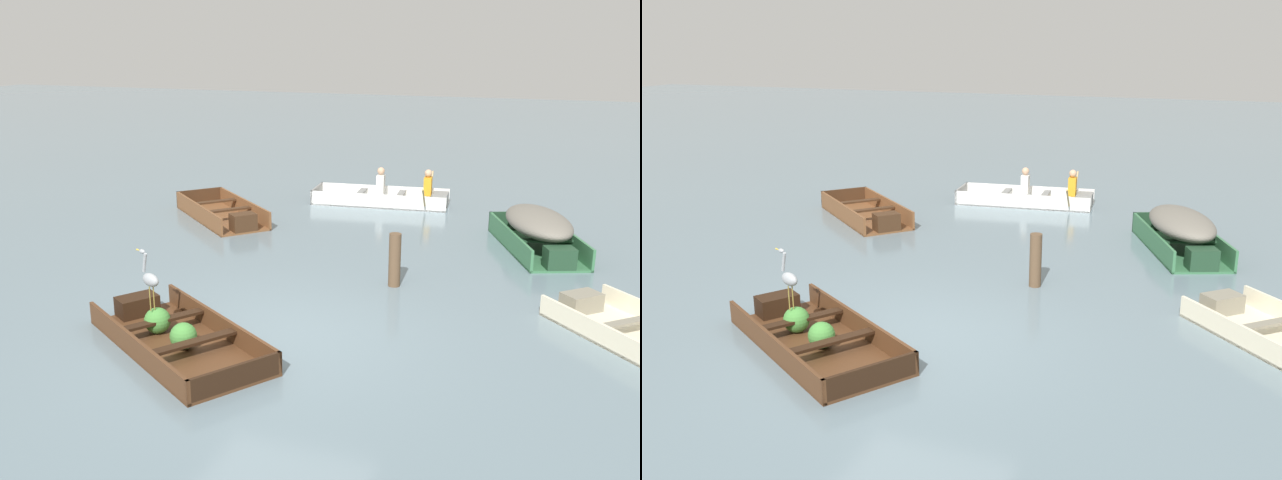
{
  "view_description": "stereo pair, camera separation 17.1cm",
  "coord_description": "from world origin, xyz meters",
  "views": [
    {
      "loc": [
        3.67,
        -8.32,
        4.05
      ],
      "look_at": [
        -0.62,
        3.68,
        0.35
      ],
      "focal_mm": 40.0,
      "sensor_mm": 36.0,
      "label": 1
    },
    {
      "loc": [
        3.83,
        -8.26,
        4.05
      ],
      "look_at": [
        -0.62,
        3.68,
        0.35
      ],
      "focal_mm": 40.0,
      "sensor_mm": 36.0,
      "label": 2
    }
  ],
  "objects": [
    {
      "name": "heron_on_dinghy",
      "position": [
        -1.57,
        -0.52,
        0.87
      ],
      "size": [
        0.44,
        0.26,
        0.84
      ],
      "color": "olive",
      "rests_on": "dinghy_dark_varnish_foreground"
    },
    {
      "name": "rowboat_white_with_crew",
      "position": [
        -0.49,
        8.36,
        0.18
      ],
      "size": [
        3.38,
        2.33,
        0.91
      ],
      "color": "white",
      "rests_on": "ground"
    },
    {
      "name": "skiff_green_mid_moored",
      "position": [
        3.18,
        5.56,
        0.46
      ],
      "size": [
        2.1,
        3.06,
        0.79
      ],
      "color": "#387047",
      "rests_on": "ground"
    },
    {
      "name": "dinghy_dark_varnish_foreground",
      "position": [
        -1.2,
        -0.62,
        0.13
      ],
      "size": [
        3.26,
        2.76,
        0.41
      ],
      "color": "#4C2D19",
      "rests_on": "ground"
    },
    {
      "name": "skiff_wooden_brown_far_moored",
      "position": [
        -3.62,
        5.61,
        0.14
      ],
      "size": [
        2.98,
        2.84,
        0.4
      ],
      "color": "brown",
      "rests_on": "ground"
    },
    {
      "name": "mooring_post",
      "position": [
        1.06,
        2.65,
        0.45
      ],
      "size": [
        0.2,
        0.2,
        0.9
      ],
      "primitive_type": "cylinder",
      "color": "brown",
      "rests_on": "ground"
    },
    {
      "name": "ground_plane",
      "position": [
        0.0,
        0.0,
        0.0
      ],
      "size": [
        80.0,
        80.0,
        0.0
      ],
      "primitive_type": "plane",
      "color": "slate"
    }
  ]
}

